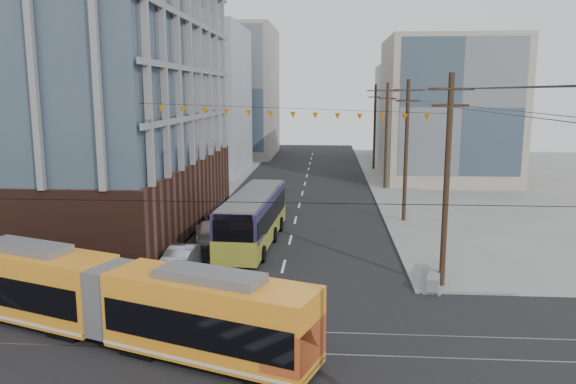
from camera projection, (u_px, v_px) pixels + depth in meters
name	position (u px, v px, depth m)	size (l,w,h in m)	color
bg_bldg_nw_near	(171.00, 100.00, 69.70)	(18.00, 16.00, 18.00)	#8C99A5
bg_bldg_ne_near	(447.00, 110.00, 63.64)	(14.00, 14.00, 16.00)	gray
bg_bldg_nw_far	(224.00, 92.00, 88.95)	(16.00, 18.00, 20.00)	gray
bg_bldg_ne_far	(433.00, 113.00, 83.31)	(16.00, 16.00, 14.00)	#8C99A5
utility_pole_far	(375.00, 128.00, 72.46)	(0.30, 0.30, 11.00)	black
streetcar	(112.00, 300.00, 22.88)	(17.71, 2.49, 3.41)	orange
city_bus	(253.00, 218.00, 37.47)	(2.69, 12.43, 3.52)	#251E42
parked_car_silver	(187.00, 255.00, 32.58)	(1.52, 4.36, 1.44)	#9294A4
parked_car_white	(211.00, 231.00, 38.24)	(2.02, 4.97, 1.44)	silver
parked_car_grey	(219.00, 221.00, 41.33)	(2.26, 4.90, 1.36)	#595D60
jersey_barrier	(435.00, 276.00, 29.89)	(0.90, 4.01, 0.80)	slate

